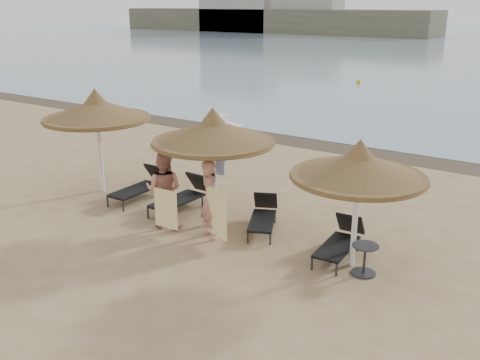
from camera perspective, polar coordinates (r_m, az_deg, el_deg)
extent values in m
plane|color=tan|center=(12.16, -4.54, -6.59)|extent=(160.00, 160.00, 0.00)
cube|color=#483D2E|center=(19.94, 12.42, 3.09)|extent=(200.00, 1.60, 0.01)
cube|color=#625D45|center=(101.01, 3.06, 16.62)|extent=(60.00, 10.00, 4.00)
cube|color=gray|center=(95.75, 7.60, 17.59)|extent=(10.00, 5.00, 8.00)
cylinder|color=white|center=(15.51, -14.70, 2.63)|extent=(0.12, 0.12, 2.14)
cone|color=brown|center=(15.22, -15.09, 7.32)|extent=(2.96, 2.96, 0.56)
cone|color=brown|center=(15.17, -15.20, 8.57)|extent=(0.71, 0.71, 0.46)
cylinder|color=brown|center=(15.27, -15.01, 6.35)|extent=(2.90, 2.90, 0.10)
cylinder|color=white|center=(12.73, -2.81, -0.31)|extent=(0.12, 0.12, 2.09)
cone|color=brown|center=(12.38, -2.90, 5.24)|extent=(2.89, 2.89, 0.55)
cone|color=brown|center=(12.31, -2.92, 6.73)|extent=(0.70, 0.70, 0.45)
cylinder|color=brown|center=(12.44, -2.88, 4.08)|extent=(2.83, 2.83, 0.10)
cylinder|color=white|center=(10.96, 12.15, -4.31)|extent=(0.11, 0.11, 1.94)
cone|color=brown|center=(10.57, 12.57, 1.58)|extent=(2.69, 2.69, 0.51)
cone|color=brown|center=(10.49, 12.69, 3.18)|extent=(0.65, 0.65, 0.42)
cylinder|color=brown|center=(10.64, 12.48, 0.34)|extent=(2.63, 2.63, 0.09)
cylinder|color=#2B2C30|center=(14.48, -13.94, -2.31)|extent=(0.05, 0.05, 0.28)
cylinder|color=#2B2C30|center=(14.09, -12.37, -2.77)|extent=(0.05, 0.05, 0.28)
cylinder|color=#2B2C30|center=(15.39, -10.13, -0.79)|extent=(0.05, 0.05, 0.28)
cylinder|color=#2B2C30|center=(15.03, -8.56, -1.18)|extent=(0.05, 0.05, 0.28)
cube|color=black|center=(14.71, -11.10, -1.06)|extent=(0.63, 1.51, 0.06)
cube|color=black|center=(15.24, -8.85, 0.72)|extent=(0.63, 0.43, 0.57)
cylinder|color=#2B2C30|center=(13.51, -9.80, -3.52)|extent=(0.05, 0.05, 0.29)
cylinder|color=#2B2C30|center=(13.14, -8.05, -4.09)|extent=(0.05, 0.05, 0.29)
cylinder|color=#2B2C30|center=(14.47, -5.77, -1.85)|extent=(0.05, 0.05, 0.29)
cylinder|color=#2B2C30|center=(14.11, -4.04, -2.32)|extent=(0.05, 0.05, 0.29)
cube|color=black|center=(13.77, -6.74, -2.18)|extent=(0.69, 1.55, 0.06)
cube|color=black|center=(14.31, -4.35, -0.25)|extent=(0.65, 0.45, 0.58)
cylinder|color=#2B2C30|center=(12.00, 0.83, -6.22)|extent=(0.05, 0.05, 0.25)
cylinder|color=#2B2C30|center=(11.95, 3.24, -6.36)|extent=(0.05, 0.05, 0.25)
cylinder|color=#2B2C30|center=(13.15, 1.55, -3.95)|extent=(0.05, 0.05, 0.25)
cylinder|color=#2B2C30|center=(13.11, 3.75, -4.07)|extent=(0.05, 0.05, 0.25)
cube|color=black|center=(12.53, 2.39, -4.38)|extent=(1.09, 1.46, 0.05)
cube|color=black|center=(13.18, 2.76, -2.19)|extent=(0.67, 0.58, 0.51)
cylinder|color=#2B2C30|center=(10.97, 7.67, -8.88)|extent=(0.05, 0.05, 0.26)
cylinder|color=#2B2C30|center=(10.81, 10.25, -9.45)|extent=(0.05, 0.05, 0.26)
cylinder|color=#2B2C30|center=(12.07, 10.08, -6.36)|extent=(0.05, 0.05, 0.26)
cylinder|color=#2B2C30|center=(11.92, 12.44, -6.84)|extent=(0.05, 0.05, 0.26)
cube|color=black|center=(11.41, 10.29, -7.02)|extent=(0.67, 1.43, 0.06)
cube|color=black|center=(12.03, 11.70, -4.57)|extent=(0.60, 0.43, 0.53)
cylinder|color=#2B2C30|center=(11.06, 13.02, -9.64)|extent=(0.48, 0.48, 0.03)
cylinder|color=#2B2C30|center=(10.93, 13.13, -8.27)|extent=(0.05, 0.05, 0.59)
cylinder|color=#2B2C30|center=(10.80, 13.25, -6.84)|extent=(0.52, 0.52, 0.03)
imported|color=#B77663|center=(12.66, -8.15, -0.42)|extent=(1.16, 0.96, 2.16)
imported|color=#B77663|center=(11.96, -3.18, -1.43)|extent=(1.18, 1.07, 2.15)
cube|color=yellow|center=(12.34, -7.92, -3.06)|extent=(0.67, 0.04, 0.94)
cube|color=yellow|center=(11.69, -2.52, -3.53)|extent=(0.75, 0.29, 1.11)
cube|color=white|center=(12.75, -2.35, 1.56)|extent=(0.36, 0.21, 0.44)
cube|color=black|center=(12.55, -3.25, 0.32)|extent=(0.27, 0.13, 0.37)
cube|color=#2D3F9D|center=(20.43, -1.77, 4.67)|extent=(2.51, 1.91, 0.55)
cube|color=white|center=(20.35, -1.78, 5.62)|extent=(1.68, 1.48, 0.25)
cube|color=white|center=(20.62, -2.47, 6.44)|extent=(0.75, 1.02, 0.35)
sphere|color=gold|center=(36.75, 12.53, 10.21)|extent=(0.31, 0.31, 0.31)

